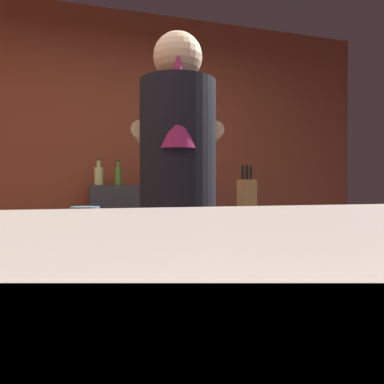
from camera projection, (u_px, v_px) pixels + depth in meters
wall_back at (110, 157)px, 3.37m from camera, size 5.20×0.10×2.70m
prep_counter at (189, 292)px, 2.13m from camera, size 2.10×0.60×0.91m
back_shelf at (141, 247)px, 3.19m from camera, size 0.87×0.36×1.09m
bartender at (178, 198)px, 1.63m from camera, size 0.48×0.55×1.76m
knife_block at (247, 195)px, 2.24m from camera, size 0.10×0.08×0.29m
mixing_bowl at (85, 211)px, 2.04m from camera, size 0.16×0.16×0.04m
chefs_knife at (207, 213)px, 2.10m from camera, size 0.24×0.06×0.01m
bottle_hot_sauce at (118, 175)px, 3.06m from camera, size 0.05×0.05×0.21m
bottle_vinegar at (180, 174)px, 3.25m from camera, size 0.06×0.06×0.26m
bottle_soy at (168, 175)px, 3.21m from camera, size 0.08×0.08×0.24m
bottle_olive_oil at (99, 175)px, 3.08m from camera, size 0.08×0.08×0.22m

